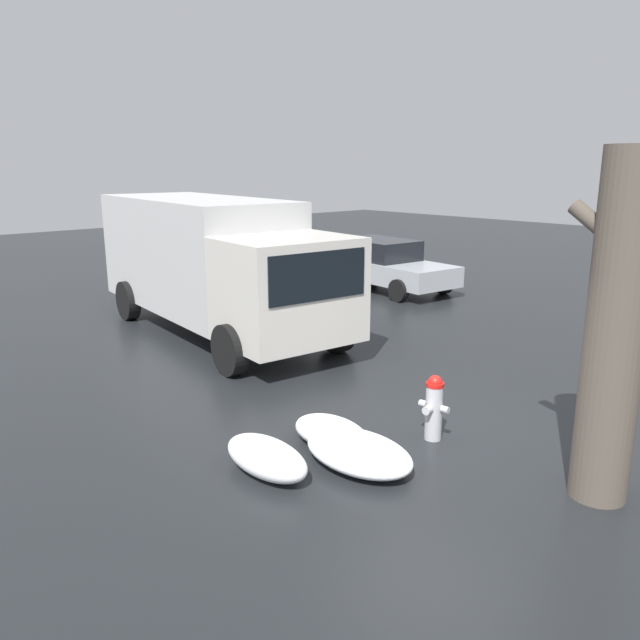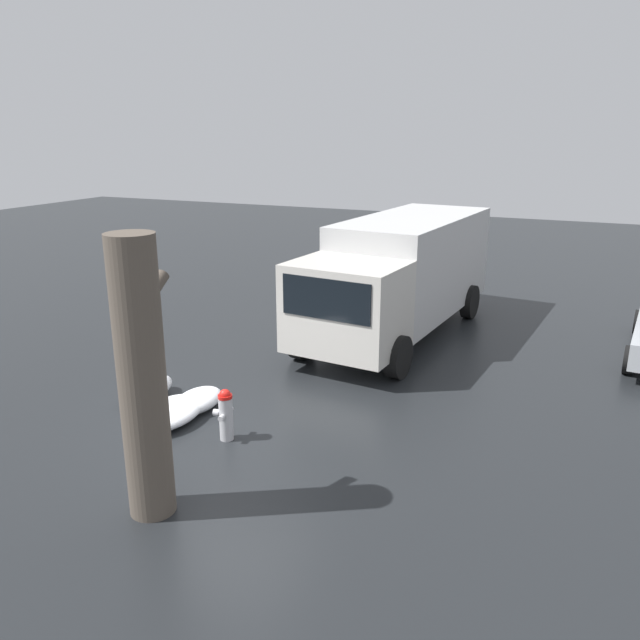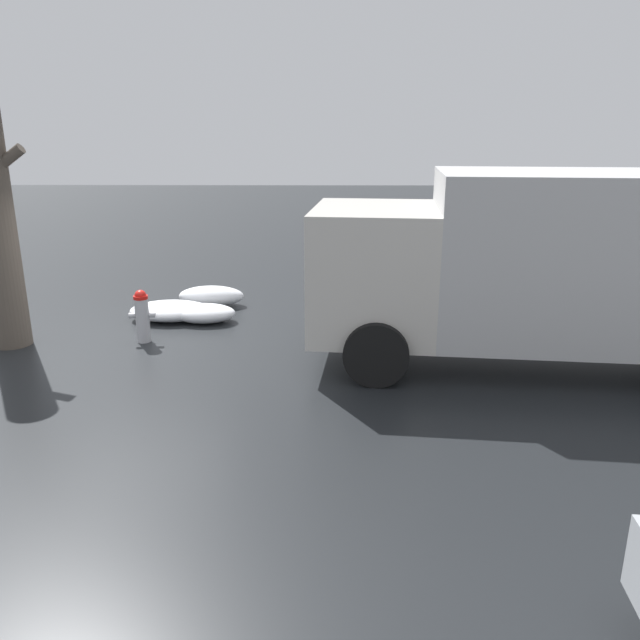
{
  "view_description": "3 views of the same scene",
  "coord_description": "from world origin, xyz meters",
  "views": [
    {
      "loc": [
        -4.63,
        6.22,
        3.53
      ],
      "look_at": [
        3.35,
        -1.03,
        0.82
      ],
      "focal_mm": 35.0,
      "sensor_mm": 36.0,
      "label": 1
    },
    {
      "loc": [
        -7.82,
        -5.13,
        4.85
      ],
      "look_at": [
        3.66,
        -0.05,
        1.04
      ],
      "focal_mm": 35.0,
      "sensor_mm": 36.0,
      "label": 2
    },
    {
      "loc": [
        3.05,
        -9.75,
        3.38
      ],
      "look_at": [
        2.93,
        -1.04,
        0.71
      ],
      "focal_mm": 35.0,
      "sensor_mm": 36.0,
      "label": 3
    }
  ],
  "objects": [
    {
      "name": "fire_hydrant",
      "position": [
        -0.0,
        0.0,
        0.45
      ],
      "size": [
        0.43,
        0.33,
        0.88
      ],
      "rotation": [
        0.0,
        0.0,
        1.7
      ],
      "color": "#B7B7BC",
      "rests_on": "ground_plane"
    },
    {
      "name": "snow_pile_curbside",
      "position": [
        0.79,
        1.1,
        0.17
      ],
      "size": [
        1.14,
        0.72,
        0.33
      ],
      "color": "white",
      "rests_on": "ground_plane"
    },
    {
      "name": "tree_trunk",
      "position": [
        -2.1,
        -0.17,
        1.87
      ],
      "size": [
        0.92,
        0.61,
        3.71
      ],
      "color": "brown",
      "rests_on": "ground_plane"
    },
    {
      "name": "delivery_truck",
      "position": [
        6.61,
        -0.92,
        1.55
      ],
      "size": [
        7.48,
        3.16,
        2.82
      ],
      "rotation": [
        0.0,
        0.0,
        1.47
      ],
      "color": "beige",
      "rests_on": "ground_plane"
    },
    {
      "name": "snow_pile_by_hydrant",
      "position": [
        0.14,
        1.25,
        0.17
      ],
      "size": [
        1.5,
        0.96,
        0.34
      ],
      "color": "white",
      "rests_on": "ground_plane"
    },
    {
      "name": "snow_pile_by_tree",
      "position": [
        0.73,
        2.2,
        0.2
      ],
      "size": [
        1.29,
        0.63,
        0.4
      ],
      "color": "white",
      "rests_on": "ground_plane"
    },
    {
      "name": "ground_plane",
      "position": [
        0.0,
        0.0,
        0.0
      ],
      "size": [
        60.0,
        60.0,
        0.0
      ],
      "primitive_type": "plane",
      "color": "black"
    }
  ]
}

